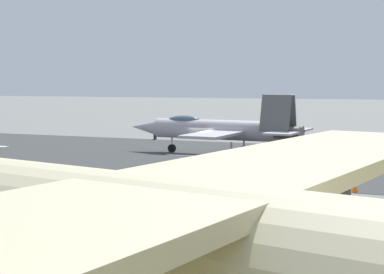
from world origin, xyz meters
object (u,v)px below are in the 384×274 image
(crew_person, at_px, (155,133))
(marker_cone_mid, at_px, (98,171))
(fighter_jet, at_px, (220,129))
(marker_cone_near, at_px, (355,188))

(crew_person, relative_size, marker_cone_mid, 2.95)
(fighter_jet, distance_m, marker_cone_mid, 15.24)
(marker_cone_mid, bearing_deg, crew_person, -72.88)
(marker_cone_near, relative_size, marker_cone_mid, 1.00)
(crew_person, height_order, marker_cone_near, crew_person)
(crew_person, bearing_deg, fighter_jet, 136.98)
(fighter_jet, height_order, crew_person, fighter_jet)
(marker_cone_near, bearing_deg, fighter_jet, -46.39)
(fighter_jet, bearing_deg, crew_person, -43.02)
(fighter_jet, relative_size, marker_cone_mid, 31.51)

